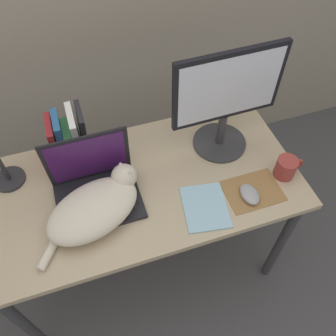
{
  "coord_description": "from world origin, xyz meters",
  "views": [
    {
      "loc": [
        -0.16,
        -0.52,
        1.96
      ],
      "look_at": [
        0.11,
        0.3,
        0.86
      ],
      "focal_mm": 38.0,
      "sensor_mm": 36.0,
      "label": 1
    }
  ],
  "objects_px": {
    "cat": "(96,207)",
    "computer_mouse": "(250,194)",
    "notepad": "(205,207)",
    "mug": "(286,167)",
    "laptop": "(96,188)",
    "book_row": "(69,140)",
    "external_monitor": "(227,99)"
  },
  "relations": [
    {
      "from": "cat",
      "to": "computer_mouse",
      "type": "bearing_deg",
      "value": -10.23
    },
    {
      "from": "notepad",
      "to": "mug",
      "type": "height_order",
      "value": "mug"
    },
    {
      "from": "cat",
      "to": "computer_mouse",
      "type": "height_order",
      "value": "cat"
    },
    {
      "from": "laptop",
      "to": "mug",
      "type": "relative_size",
      "value": 2.62
    },
    {
      "from": "cat",
      "to": "notepad",
      "type": "height_order",
      "value": "cat"
    },
    {
      "from": "mug",
      "to": "computer_mouse",
      "type": "bearing_deg",
      "value": -163.62
    },
    {
      "from": "notepad",
      "to": "mug",
      "type": "bearing_deg",
      "value": 7.32
    },
    {
      "from": "laptop",
      "to": "book_row",
      "type": "distance_m",
      "value": 0.24
    },
    {
      "from": "cat",
      "to": "external_monitor",
      "type": "xyz_separation_m",
      "value": [
        0.59,
        0.19,
        0.2
      ]
    },
    {
      "from": "cat",
      "to": "external_monitor",
      "type": "distance_m",
      "value": 0.66
    },
    {
      "from": "computer_mouse",
      "to": "mug",
      "type": "bearing_deg",
      "value": 16.38
    },
    {
      "from": "laptop",
      "to": "external_monitor",
      "type": "xyz_separation_m",
      "value": [
        0.58,
        0.1,
        0.21
      ]
    },
    {
      "from": "notepad",
      "to": "laptop",
      "type": "bearing_deg",
      "value": 153.96
    },
    {
      "from": "laptop",
      "to": "cat",
      "type": "bearing_deg",
      "value": -99.76
    },
    {
      "from": "cat",
      "to": "mug",
      "type": "xyz_separation_m",
      "value": [
        0.78,
        -0.05,
        -0.01
      ]
    },
    {
      "from": "mug",
      "to": "cat",
      "type": "bearing_deg",
      "value": 176.24
    },
    {
      "from": "laptop",
      "to": "cat",
      "type": "xyz_separation_m",
      "value": [
        -0.02,
        -0.09,
        0.01
      ]
    },
    {
      "from": "mug",
      "to": "book_row",
      "type": "bearing_deg",
      "value": 155.79
    },
    {
      "from": "computer_mouse",
      "to": "mug",
      "type": "height_order",
      "value": "mug"
    },
    {
      "from": "cat",
      "to": "computer_mouse",
      "type": "relative_size",
      "value": 4.25
    },
    {
      "from": "laptop",
      "to": "book_row",
      "type": "height_order",
      "value": "laptop"
    },
    {
      "from": "external_monitor",
      "to": "book_row",
      "type": "height_order",
      "value": "external_monitor"
    },
    {
      "from": "cat",
      "to": "notepad",
      "type": "relative_size",
      "value": 1.9
    },
    {
      "from": "cat",
      "to": "book_row",
      "type": "height_order",
      "value": "book_row"
    },
    {
      "from": "external_monitor",
      "to": "mug",
      "type": "distance_m",
      "value": 0.38
    },
    {
      "from": "external_monitor",
      "to": "notepad",
      "type": "relative_size",
      "value": 2.03
    },
    {
      "from": "external_monitor",
      "to": "mug",
      "type": "bearing_deg",
      "value": -52.53
    },
    {
      "from": "mug",
      "to": "laptop",
      "type": "bearing_deg",
      "value": 169.52
    },
    {
      "from": "computer_mouse",
      "to": "notepad",
      "type": "bearing_deg",
      "value": 177.83
    },
    {
      "from": "cat",
      "to": "notepad",
      "type": "distance_m",
      "value": 0.42
    },
    {
      "from": "laptop",
      "to": "external_monitor",
      "type": "height_order",
      "value": "external_monitor"
    },
    {
      "from": "computer_mouse",
      "to": "notepad",
      "type": "xyz_separation_m",
      "value": [
        -0.19,
        0.01,
        -0.01
      ]
    }
  ]
}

